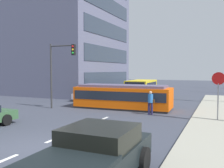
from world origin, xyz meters
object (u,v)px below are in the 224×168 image
(streetcar_tram, at_px, (123,96))
(pickup_truck_parked, at_px, (91,158))
(city_bus, at_px, (141,87))
(parked_sedan_mid, at_px, (90,94))
(stop_sign, at_px, (218,86))
(traffic_light_mast, at_px, (60,64))
(pedestrian_crossing, at_px, (151,101))

(streetcar_tram, relative_size, pickup_truck_parked, 1.57)
(city_bus, relative_size, parked_sedan_mid, 1.20)
(parked_sedan_mid, distance_m, stop_sign, 14.12)
(parked_sedan_mid, height_order, traffic_light_mast, traffic_light_mast)
(pickup_truck_parked, bearing_deg, traffic_light_mast, 129.09)
(streetcar_tram, height_order, pedestrian_crossing, streetcar_tram)
(parked_sedan_mid, bearing_deg, streetcar_tram, -36.87)
(city_bus, bearing_deg, streetcar_tram, -82.29)
(streetcar_tram, bearing_deg, stop_sign, -19.54)
(city_bus, relative_size, stop_sign, 1.80)
(pedestrian_crossing, distance_m, stop_sign, 4.60)
(city_bus, xyz_separation_m, pedestrian_crossing, (4.03, -10.89, -0.16))
(city_bus, xyz_separation_m, parked_sedan_mid, (-4.05, -5.17, -0.48))
(pedestrian_crossing, xyz_separation_m, traffic_light_mast, (-7.34, -0.44, 2.70))
(streetcar_tram, distance_m, city_bus, 9.22)
(pickup_truck_parked, distance_m, stop_sign, 10.89)
(city_bus, height_order, traffic_light_mast, traffic_light_mast)
(city_bus, relative_size, pedestrian_crossing, 3.11)
(streetcar_tram, height_order, parked_sedan_mid, streetcar_tram)
(city_bus, height_order, stop_sign, stop_sign)
(streetcar_tram, xyz_separation_m, parked_sedan_mid, (-5.28, 3.96, -0.38))
(city_bus, height_order, parked_sedan_mid, city_bus)
(pedestrian_crossing, height_order, traffic_light_mast, traffic_light_mast)
(pedestrian_crossing, bearing_deg, traffic_light_mast, -176.59)
(pickup_truck_parked, relative_size, stop_sign, 1.74)
(pickup_truck_parked, height_order, stop_sign, stop_sign)
(pedestrian_crossing, distance_m, parked_sedan_mid, 9.91)
(city_bus, xyz_separation_m, stop_sign, (8.39, -11.67, 1.09))
(pedestrian_crossing, xyz_separation_m, stop_sign, (4.36, -0.78, 1.25))
(streetcar_tram, height_order, pickup_truck_parked, streetcar_tram)
(streetcar_tram, relative_size, traffic_light_mast, 1.49)
(pedestrian_crossing, bearing_deg, stop_sign, -10.14)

